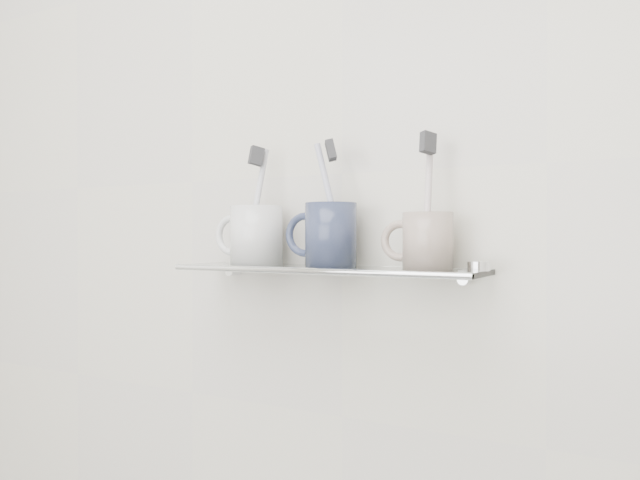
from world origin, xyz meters
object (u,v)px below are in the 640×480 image
Objects in this scene: mug_center at (331,235)px; mug_right at (428,241)px; shelf_glass at (324,269)px; mug_left at (256,235)px.

mug_center reaches higher than mug_right.
shelf_glass is 6.13× the size of mug_right.
mug_left is 1.20× the size of mug_right.
mug_left is 0.14m from mug_center.
mug_center is at bearing -166.55° from mug_right.
mug_center reaches higher than mug_left.
mug_right reaches higher than shelf_glass.
mug_left is 0.98× the size of mug_center.
mug_right is at bearing 1.71° from shelf_glass.
mug_right is (0.17, 0.00, 0.04)m from shelf_glass.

